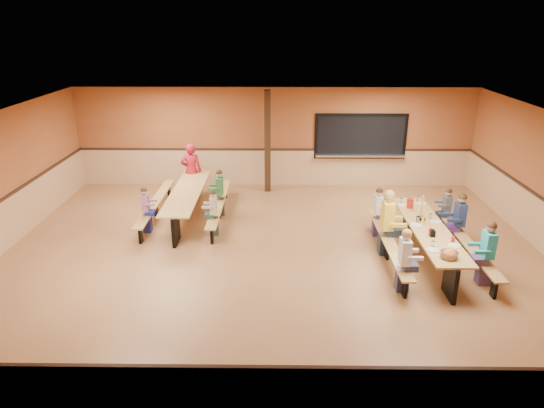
{
  "coord_description": "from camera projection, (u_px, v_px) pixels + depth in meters",
  "views": [
    {
      "loc": [
        0.1,
        -9.46,
        4.84
      ],
      "look_at": [
        -0.02,
        0.24,
        1.15
      ],
      "focal_mm": 32.0,
      "sensor_mm": 36.0,
      "label": 1
    }
  ],
  "objects": [
    {
      "name": "ground",
      "position": [
        273.0,
        257.0,
        10.56
      ],
      "size": [
        12.0,
        12.0,
        0.0
      ],
      "primitive_type": "plane",
      "color": "brown",
      "rests_on": "ground"
    },
    {
      "name": "place_settings",
      "position": [
        429.0,
        225.0,
        10.21
      ],
      "size": [
        0.65,
        3.3,
        0.11
      ],
      "primitive_type": null,
      "color": "beige",
      "rests_on": "cafeteria_table_main"
    },
    {
      "name": "seated_child_green_sec",
      "position": [
        220.0,
        193.0,
        12.66
      ],
      "size": [
        0.37,
        0.3,
        1.21
      ],
      "primitive_type": null,
      "color": "#33713B",
      "rests_on": "ground"
    },
    {
      "name": "seated_child_grey_left",
      "position": [
        378.0,
        212.0,
        11.44
      ],
      "size": [
        0.35,
        0.29,
        1.17
      ],
      "primitive_type": null,
      "color": "white",
      "rests_on": "ground"
    },
    {
      "name": "standing_woman",
      "position": [
        191.0,
        171.0,
        13.83
      ],
      "size": [
        0.62,
        0.44,
        1.61
      ],
      "primitive_type": "imported",
      "rotation": [
        0.0,
        0.0,
        3.25
      ],
      "color": "maroon",
      "rests_on": "ground"
    },
    {
      "name": "structural_post",
      "position": [
        268.0,
        142.0,
        14.14
      ],
      "size": [
        0.18,
        0.18,
        3.0
      ],
      "primitive_type": "cube",
      "color": "black",
      "rests_on": "ground"
    },
    {
      "name": "seated_child_white_left",
      "position": [
        404.0,
        261.0,
        9.06
      ],
      "size": [
        0.39,
        0.32,
        1.25
      ],
      "primitive_type": null,
      "color": "white",
      "rests_on": "ground"
    },
    {
      "name": "kitchen_pass_through",
      "position": [
        360.0,
        138.0,
        14.64
      ],
      "size": [
        2.78,
        0.28,
        1.38
      ],
      "color": "black",
      "rests_on": "ground"
    },
    {
      "name": "room_envelope",
      "position": [
        273.0,
        228.0,
        10.31
      ],
      "size": [
        12.04,
        10.04,
        3.02
      ],
      "color": "#9B562D",
      "rests_on": "ground"
    },
    {
      "name": "seated_child_tan_sec",
      "position": [
        214.0,
        213.0,
        11.46
      ],
      "size": [
        0.32,
        0.27,
        1.12
      ],
      "primitive_type": null,
      "color": "#BBB095",
      "rests_on": "ground"
    },
    {
      "name": "cafeteria_table_main",
      "position": [
        427.0,
        236.0,
        10.31
      ],
      "size": [
        1.91,
        3.7,
        0.74
      ],
      "color": "#B98C49",
      "rests_on": "ground"
    },
    {
      "name": "seated_child_purple_sec",
      "position": [
        146.0,
        210.0,
        11.63
      ],
      "size": [
        0.33,
        0.27,
        1.12
      ],
      "primitive_type": null,
      "color": "#9B608E",
      "rests_on": "ground"
    },
    {
      "name": "seated_child_navy_right",
      "position": [
        459.0,
        222.0,
        10.73
      ],
      "size": [
        0.41,
        0.34,
        1.3
      ],
      "primitive_type": null,
      "color": "#1C2A4B",
      "rests_on": "ground"
    },
    {
      "name": "condiment_mustard",
      "position": [
        423.0,
        221.0,
        10.33
      ],
      "size": [
        0.06,
        0.06,
        0.17
      ],
      "primitive_type": "cylinder",
      "color": "yellow",
      "rests_on": "cafeteria_table_main"
    },
    {
      "name": "seated_child_teal_right",
      "position": [
        487.0,
        254.0,
        9.29
      ],
      "size": [
        0.41,
        0.34,
        1.29
      ],
      "primitive_type": null,
      "color": "teal",
      "rests_on": "ground"
    },
    {
      "name": "seated_adult_yellow",
      "position": [
        387.0,
        223.0,
        10.48
      ],
      "size": [
        0.49,
        0.4,
        1.45
      ],
      "primitive_type": null,
      "color": "yellow",
      "rests_on": "ground"
    },
    {
      "name": "condiment_ketchup",
      "position": [
        430.0,
        232.0,
        9.79
      ],
      "size": [
        0.06,
        0.06,
        0.17
      ],
      "primitive_type": "cylinder",
      "color": "#B2140F",
      "rests_on": "cafeteria_table_main"
    },
    {
      "name": "table_paddle",
      "position": [
        421.0,
        214.0,
        10.58
      ],
      "size": [
        0.16,
        0.16,
        0.56
      ],
      "color": "black",
      "rests_on": "cafeteria_table_main"
    },
    {
      "name": "cafeteria_table_second",
      "position": [
        187.0,
        198.0,
        12.5
      ],
      "size": [
        1.91,
        3.7,
        0.74
      ],
      "color": "#B98C49",
      "rests_on": "ground"
    },
    {
      "name": "napkin_dispenser",
      "position": [
        432.0,
        233.0,
        9.79
      ],
      "size": [
        0.1,
        0.14,
        0.13
      ],
      "primitive_type": "cube",
      "color": "black",
      "rests_on": "cafeteria_table_main"
    },
    {
      "name": "punch_pitcher",
      "position": [
        410.0,
        203.0,
        11.26
      ],
      "size": [
        0.16,
        0.16,
        0.22
      ],
      "primitive_type": "cylinder",
      "color": "#B21D17",
      "rests_on": "cafeteria_table_main"
    },
    {
      "name": "seated_child_char_right",
      "position": [
        446.0,
        212.0,
        11.54
      ],
      "size": [
        0.33,
        0.27,
        1.13
      ],
      "primitive_type": null,
      "color": "#44494E",
      "rests_on": "ground"
    },
    {
      "name": "chip_bowl",
      "position": [
        449.0,
        254.0,
        8.89
      ],
      "size": [
        0.32,
        0.32,
        0.15
      ],
      "primitive_type": null,
      "color": "orange",
      "rests_on": "cafeteria_table_main"
    }
  ]
}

